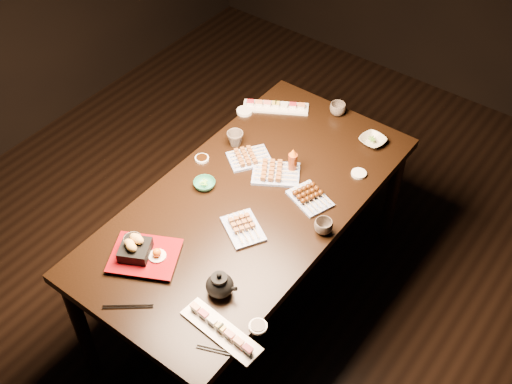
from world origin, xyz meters
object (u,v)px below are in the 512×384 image
teacup_near_left (133,244)px  teapot (220,283)px  edamame_bowl_cream (373,141)px  teacup_mid_right (323,227)px  sushi_platter_far (276,105)px  edamame_bowl_green (204,184)px  tempura_tray (144,251)px  dining_table (250,250)px  condiment_bottle (293,160)px  sushi_platter_near (221,329)px  yakitori_plate_right (243,226)px  yakitori_plate_center (276,171)px  teacup_far_left (235,139)px  yakitori_plate_left (249,155)px  teacup_far_right (338,109)px

teacup_near_left → teapot: teapot is taller
edamame_bowl_cream → teacup_mid_right: 0.69m
sushi_platter_far → teapot: size_ratio=2.58×
edamame_bowl_green → tempura_tray: 0.51m
dining_table → condiment_bottle: bearing=73.2°
sushi_platter_near → teacup_mid_right: size_ratio=4.30×
yakitori_plate_right → edamame_bowl_cream: (0.17, 0.90, -0.01)m
sushi_platter_far → yakitori_plate_center: size_ratio=1.55×
yakitori_plate_center → teacup_mid_right: teacup_mid_right is taller
edamame_bowl_green → yakitori_plate_right: bearing=-18.7°
sushi_platter_far → dining_table: bearing=85.2°
teacup_far_left → edamame_bowl_green: bearing=-77.8°
sushi_platter_far → teacup_mid_right: 0.94m
yakitori_plate_center → yakitori_plate_left: bearing=144.9°
teacup_near_left → condiment_bottle: condiment_bottle is taller
edamame_bowl_green → teacup_near_left: bearing=-89.4°
yakitori_plate_right → teapot: size_ratio=1.48×
yakitori_plate_center → teapot: (0.23, -0.72, 0.03)m
yakitori_plate_right → teacup_mid_right: size_ratio=2.43×
yakitori_plate_center → teacup_near_left: teacup_near_left is taller
teacup_far_right → yakitori_plate_center: bearing=-88.9°
teacup_far_right → teacup_near_left: bearing=-98.9°
tempura_tray → teacup_far_right: bearing=56.9°
sushi_platter_near → yakitori_plate_left: yakitori_plate_left is taller
teacup_far_right → tempura_tray: bearing=-95.8°
yakitori_plate_center → teapot: size_ratio=1.66×
sushi_platter_near → teapot: teapot is taller
edamame_bowl_cream → teacup_near_left: (-0.49, -1.28, 0.02)m
edamame_bowl_green → teacup_mid_right: (0.63, 0.10, 0.02)m
yakitori_plate_left → tempura_tray: 0.80m
sushi_platter_near → condiment_bottle: size_ratio=2.61×
teapot → teacup_far_left: bearing=110.6°
dining_table → yakitori_plate_left: (-0.18, 0.23, 0.40)m
teacup_mid_right → teapot: teapot is taller
yakitori_plate_left → teacup_mid_right: bearing=-73.4°
teacup_far_left → teapot: size_ratio=0.62×
yakitori_plate_center → teacup_far_left: teacup_far_left is taller
sushi_platter_far → edamame_bowl_green: (0.08, -0.72, -0.01)m
edamame_bowl_green → yakitori_plate_left: bearing=79.2°
edamame_bowl_cream → dining_table: bearing=-109.8°
sushi_platter_far → yakitori_plate_right: size_ratio=1.74×
yakitori_plate_center → teacup_far_right: teacup_far_right is taller
sushi_platter_near → teacup_far_right: 1.52m
sushi_platter_far → tempura_tray: 1.23m
teacup_mid_right → teapot: size_ratio=0.61×
dining_table → edamame_bowl_cream: bearing=61.5°
yakitori_plate_center → teacup_far_right: size_ratio=2.64×
tempura_tray → teapot: size_ratio=2.09×
teacup_near_left → edamame_bowl_cream: bearing=68.9°
edamame_bowl_green → teacup_far_left: teacup_far_left is taller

